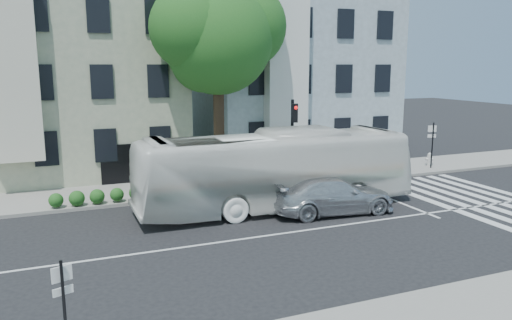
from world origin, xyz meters
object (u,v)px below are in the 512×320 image
traffic_signal (293,132)px  near_sign_pole (64,298)px  sedan (332,195)px  bus (276,170)px  fire_hydrant (429,159)px

traffic_signal → near_sign_pole: (-11.09, -12.00, -1.32)m
sedan → bus: bearing=55.6°
sedan → fire_hydrant: sedan is taller
bus → traffic_signal: (2.16, 2.74, 1.21)m
sedan → fire_hydrant: size_ratio=6.52×
bus → near_sign_pole: 12.87m
traffic_signal → fire_hydrant: (10.07, 1.54, -2.36)m
fire_hydrant → traffic_signal: bearing=-171.3°
bus → near_sign_pole: size_ratio=5.41×
sedan → fire_hydrant: 11.86m
sedan → traffic_signal: 4.82m
sedan → near_sign_pole: (-10.84, -7.70, 0.84)m
bus → near_sign_pole: (-8.94, -9.25, -0.11)m
traffic_signal → fire_hydrant: traffic_signal is taller
bus → traffic_signal: traffic_signal is taller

